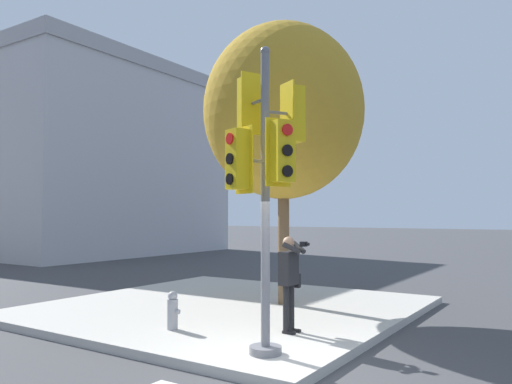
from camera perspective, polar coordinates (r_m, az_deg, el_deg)
The scene contains 7 objects.
ground_plane at distance 7.47m, azimuth 2.85°, elevation -20.48°, with size 160.00×160.00×0.00m, color #424244.
sidewalk_corner at distance 12.17m, azimuth -3.25°, elevation -13.10°, with size 8.00×8.00×0.16m.
traffic_signal_pole at distance 7.77m, azimuth 1.10°, elevation 3.78°, with size 1.30×1.29×4.78m.
person_photographer at distance 9.24m, azimuth 3.86°, elevation -9.42°, with size 0.58×0.54×1.73m.
street_tree at distance 12.34m, azimuth 3.14°, elevation 9.14°, with size 3.90×3.90×6.80m.
fire_hydrant at distance 9.67m, azimuth -9.51°, elevation -13.22°, with size 0.20×0.26×0.71m.
building_right at distance 33.66m, azimuth -19.77°, elevation 3.21°, with size 14.01×13.84×11.25m.
Camera 1 is at (-6.14, -3.59, 2.29)m, focal length 35.00 mm.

